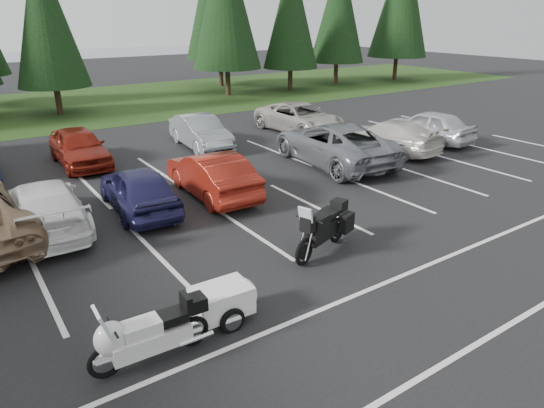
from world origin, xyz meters
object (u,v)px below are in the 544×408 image
(car_near_6, at_px, (334,143))
(car_far_4, at_px, (300,118))
(car_near_3, at_px, (44,206))
(car_near_5, at_px, (212,174))
(car_near_7, at_px, (389,136))
(car_near_8, at_px, (428,126))
(car_far_3, at_px, (200,132))
(touring_motorcycle, at_px, (149,329))
(cargo_trailer, at_px, (222,304))
(car_near_4, at_px, (138,189))
(adventure_motorcycle, at_px, (322,225))
(car_far_2, at_px, (79,147))

(car_near_6, distance_m, car_far_4, 5.68)
(car_near_3, bearing_deg, car_near_5, -178.53)
(car_near_5, relative_size, car_far_4, 0.85)
(car_near_7, distance_m, car_near_8, 2.83)
(car_far_3, relative_size, touring_motorcycle, 1.81)
(car_near_8, height_order, cargo_trailer, car_near_8)
(car_near_7, distance_m, car_far_3, 8.42)
(car_near_4, height_order, car_near_8, car_near_8)
(car_near_4, distance_m, car_near_6, 8.32)
(car_near_4, relative_size, car_near_6, 0.70)
(car_near_5, height_order, touring_motorcycle, car_near_5)
(car_near_6, distance_m, adventure_motorcycle, 8.04)
(car_near_4, distance_m, car_far_3, 7.67)
(car_near_5, distance_m, touring_motorcycle, 8.35)
(car_near_5, xyz_separation_m, cargo_trailer, (-3.19, -6.46, -0.36))
(car_near_8, height_order, car_far_4, car_near_8)
(car_near_5, relative_size, touring_motorcycle, 1.85)
(adventure_motorcycle, bearing_deg, car_far_4, 35.80)
(car_far_3, relative_size, adventure_motorcycle, 1.73)
(car_far_2, bearing_deg, car_far_3, -2.21)
(car_near_5, bearing_deg, adventure_motorcycle, 95.65)
(car_near_3, xyz_separation_m, car_near_6, (10.98, 0.39, 0.12))
(car_near_4, bearing_deg, car_near_8, -173.17)
(car_near_6, height_order, adventure_motorcycle, car_near_6)
(car_near_7, bearing_deg, car_far_2, -31.22)
(car_far_4, bearing_deg, touring_motorcycle, -139.78)
(car_near_6, height_order, car_far_4, car_near_6)
(touring_motorcycle, bearing_deg, car_far_4, 46.21)
(car_near_6, xyz_separation_m, cargo_trailer, (-9.00, -7.00, -0.45))
(car_near_8, bearing_deg, car_far_2, -24.58)
(car_near_5, bearing_deg, car_near_4, 1.55)
(car_far_2, height_order, cargo_trailer, car_far_2)
(car_near_3, xyz_separation_m, car_near_8, (17.06, 0.60, 0.04))
(car_far_2, relative_size, touring_motorcycle, 1.81)
(car_near_8, distance_m, cargo_trailer, 16.72)
(car_near_3, bearing_deg, car_far_3, -140.30)
(touring_motorcycle, bearing_deg, car_near_7, 30.00)
(car_near_6, distance_m, car_far_2, 10.20)
(car_far_3, bearing_deg, car_far_4, 3.05)
(car_near_3, xyz_separation_m, car_far_2, (2.44, 5.97, 0.03))
(car_near_6, bearing_deg, car_near_4, 9.18)
(car_near_4, relative_size, adventure_motorcycle, 1.67)
(car_near_6, xyz_separation_m, car_far_3, (-3.30, 5.31, -0.11))
(car_near_7, xyz_separation_m, car_near_8, (2.82, 0.18, 0.06))
(touring_motorcycle, bearing_deg, car_far_2, 82.84)
(car_near_5, bearing_deg, car_near_3, 0.75)
(car_near_5, height_order, car_near_8, car_near_8)
(car_near_4, xyz_separation_m, car_near_5, (2.50, -0.04, 0.02))
(car_near_5, xyz_separation_m, touring_motorcycle, (-4.80, -6.83, -0.07))
(car_near_6, distance_m, car_near_8, 6.08)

